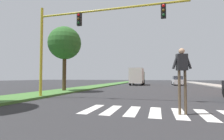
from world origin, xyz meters
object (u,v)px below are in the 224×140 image
Objects in this scene: sedan_midblock at (178,81)px; pedestrian_performer at (182,70)px; tree_mid at (65,43)px; truck_box_delivery at (137,76)px; traffic_light_gantry at (79,31)px.

pedestrian_performer is at bearing -95.91° from sedan_midblock.
tree_mid reaches higher than pedestrian_performer.
truck_box_delivery is at bearing 73.54° from tree_mid.
tree_mid is 18.15m from truck_box_delivery.
sedan_midblock is at bearing 10.31° from truck_box_delivery.
pedestrian_performer is (9.63, -7.73, -3.06)m from tree_mid.
tree_mid is 6.26m from traffic_light_gantry.
tree_mid reaches higher than traffic_light_gantry.
pedestrian_performer is 0.40× the size of truck_box_delivery.
tree_mid is at bearing 141.23° from pedestrian_performer.
pedestrian_performer is 26.36m from sedan_midblock.
tree_mid is 22.56m from sedan_midblock.
pedestrian_performer is at bearing -79.62° from truck_box_delivery.
pedestrian_performer is at bearing -38.77° from tree_mid.
pedestrian_performer reaches higher than sedan_midblock.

